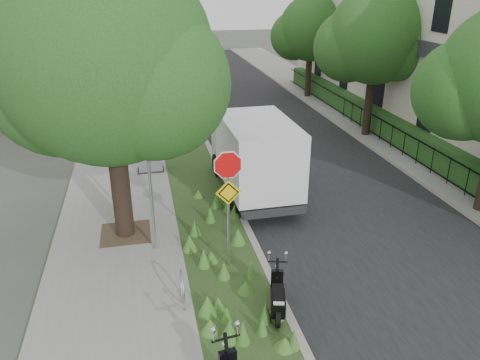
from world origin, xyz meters
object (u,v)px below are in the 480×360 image
object	(u,v)px
scooter_near	(278,301)
utility_cabinet	(150,155)
box_truck	(254,153)
sign_assembly	(228,186)

from	to	relation	value
scooter_near	utility_cabinet	distance (m)	9.36
scooter_near	box_truck	size ratio (longest dim) A/B	0.29
utility_cabinet	scooter_near	bearing A→B (deg)	-75.47
sign_assembly	utility_cabinet	xyz separation A→B (m)	(-1.69, 6.94, -1.58)
scooter_near	utility_cabinet	bearing A→B (deg)	104.53
sign_assembly	utility_cabinet	bearing A→B (deg)	103.68
box_truck	scooter_near	bearing A→B (deg)	-99.29
sign_assembly	scooter_near	world-z (taller)	sign_assembly
box_truck	utility_cabinet	distance (m)	4.39
box_truck	utility_cabinet	bearing A→B (deg)	141.67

